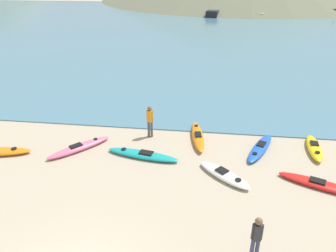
# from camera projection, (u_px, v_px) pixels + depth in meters

# --- Properties ---
(bay_water) EXTENTS (160.00, 70.00, 0.06)m
(bay_water) POSITION_uv_depth(u_px,v_px,m) (189.00, 26.00, 49.49)
(bay_water) COLOR teal
(bay_water) RESTS_ON ground_plane
(kayak_on_sand_1) EXTENTS (1.87, 3.18, 0.32)m
(kayak_on_sand_1) POSITION_uv_depth(u_px,v_px,m) (260.00, 148.00, 16.19)
(kayak_on_sand_1) COLOR blue
(kayak_on_sand_1) RESTS_ON ground_plane
(kayak_on_sand_2) EXTENTS (3.64, 1.34, 0.31)m
(kayak_on_sand_2) POSITION_uv_depth(u_px,v_px,m) (143.00, 155.00, 15.61)
(kayak_on_sand_2) COLOR teal
(kayak_on_sand_2) RESTS_ON ground_plane
(kayak_on_sand_3) EXTENTS (0.86, 2.69, 0.39)m
(kayak_on_sand_3) POSITION_uv_depth(u_px,v_px,m) (314.00, 148.00, 16.12)
(kayak_on_sand_3) COLOR yellow
(kayak_on_sand_3) RESTS_ON ground_plane
(kayak_on_sand_5) EXTENTS (2.67, 2.90, 0.34)m
(kayak_on_sand_5) POSITION_uv_depth(u_px,v_px,m) (79.00, 147.00, 16.22)
(kayak_on_sand_5) COLOR #E5668C
(kayak_on_sand_5) RESTS_ON ground_plane
(kayak_on_sand_6) EXTENTS (3.48, 1.95, 0.29)m
(kayak_on_sand_6) POSITION_uv_depth(u_px,v_px,m) (322.00, 185.00, 13.49)
(kayak_on_sand_6) COLOR red
(kayak_on_sand_6) RESTS_ON ground_plane
(kayak_on_sand_7) EXTENTS (2.50, 2.35, 0.33)m
(kayak_on_sand_7) POSITION_uv_depth(u_px,v_px,m) (224.00, 175.00, 14.10)
(kayak_on_sand_7) COLOR white
(kayak_on_sand_7) RESTS_ON ground_plane
(kayak_on_sand_8) EXTENTS (1.05, 3.35, 0.40)m
(kayak_on_sand_8) POSITION_uv_depth(u_px,v_px,m) (198.00, 136.00, 17.22)
(kayak_on_sand_8) COLOR orange
(kayak_on_sand_8) RESTS_ON ground_plane
(person_near_foreground) EXTENTS (0.34, 0.26, 1.67)m
(person_near_foreground) POSITION_uv_depth(u_px,v_px,m) (256.00, 237.00, 9.78)
(person_near_foreground) COLOR #384260
(person_near_foreground) RESTS_ON ground_plane
(person_near_waterline) EXTENTS (0.36, 0.29, 1.76)m
(person_near_waterline) POSITION_uv_depth(u_px,v_px,m) (150.00, 120.00, 17.11)
(person_near_waterline) COLOR #4C4C4C
(person_near_waterline) RESTS_ON ground_plane
(moored_boat_0) EXTENTS (5.36, 3.95, 1.23)m
(moored_boat_0) POSITION_uv_depth(u_px,v_px,m) (329.00, 13.00, 59.47)
(moored_boat_0) COLOR #B2B2B7
(moored_boat_0) RESTS_ON bay_water
(moored_boat_1) EXTENTS (2.71, 3.43, 1.92)m
(moored_boat_1) POSITION_uv_depth(u_px,v_px,m) (299.00, 11.00, 59.58)
(moored_boat_1) COLOR black
(moored_boat_1) RESTS_ON bay_water
(moored_boat_2) EXTENTS (2.95, 5.54, 1.10)m
(moored_boat_2) POSITION_uv_depth(u_px,v_px,m) (214.00, 13.00, 58.83)
(moored_boat_2) COLOR black
(moored_boat_2) RESTS_ON bay_water
(moored_boat_3) EXTENTS (3.09, 4.94, 0.80)m
(moored_boat_3) POSITION_uv_depth(u_px,v_px,m) (259.00, 14.00, 58.48)
(moored_boat_3) COLOR white
(moored_boat_3) RESTS_ON bay_water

